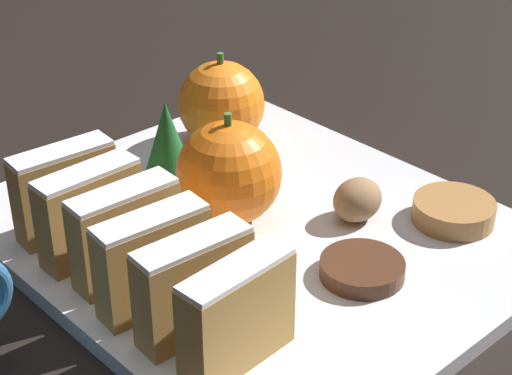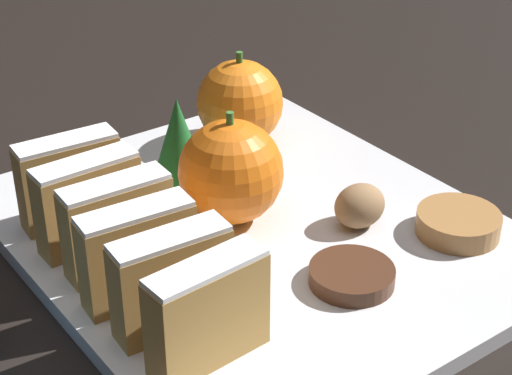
{
  "view_description": "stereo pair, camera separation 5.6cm",
  "coord_description": "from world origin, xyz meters",
  "px_view_note": "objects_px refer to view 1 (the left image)",
  "views": [
    {
      "loc": [
        -0.33,
        -0.36,
        0.32
      ],
      "look_at": [
        0.0,
        0.0,
        0.04
      ],
      "focal_mm": 60.0,
      "sensor_mm": 36.0,
      "label": 1
    },
    {
      "loc": [
        -0.29,
        -0.39,
        0.32
      ],
      "look_at": [
        0.0,
        0.0,
        0.04
      ],
      "focal_mm": 60.0,
      "sensor_mm": 36.0,
      "label": 2
    }
  ],
  "objects_px": {
    "orange_near": "(221,104)",
    "chocolate_cookie": "(362,269)",
    "walnut": "(357,200)",
    "orange_far": "(229,173)"
  },
  "relations": [
    {
      "from": "orange_far",
      "to": "walnut",
      "type": "relative_size",
      "value": 2.16
    },
    {
      "from": "orange_near",
      "to": "chocolate_cookie",
      "type": "height_order",
      "value": "orange_near"
    },
    {
      "from": "orange_near",
      "to": "walnut",
      "type": "bearing_deg",
      "value": -92.93
    },
    {
      "from": "walnut",
      "to": "chocolate_cookie",
      "type": "height_order",
      "value": "walnut"
    },
    {
      "from": "chocolate_cookie",
      "to": "walnut",
      "type": "bearing_deg",
      "value": 44.15
    },
    {
      "from": "orange_far",
      "to": "walnut",
      "type": "bearing_deg",
      "value": -42.73
    },
    {
      "from": "orange_near",
      "to": "orange_far",
      "type": "distance_m",
      "value": 0.11
    },
    {
      "from": "walnut",
      "to": "chocolate_cookie",
      "type": "distance_m",
      "value": 0.07
    },
    {
      "from": "walnut",
      "to": "chocolate_cookie",
      "type": "bearing_deg",
      "value": -135.85
    },
    {
      "from": "orange_near",
      "to": "chocolate_cookie",
      "type": "bearing_deg",
      "value": -105.9
    }
  ]
}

